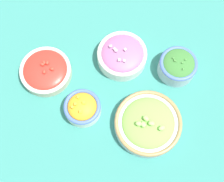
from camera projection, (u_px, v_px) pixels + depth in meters
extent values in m
plane|color=#337F75|center=(112.00, 94.00, 0.97)|extent=(3.00, 3.00, 0.00)
cylinder|color=#B2C1CC|center=(148.00, 124.00, 0.92)|extent=(0.20, 0.20, 0.03)
torus|color=#997A4C|center=(148.00, 122.00, 0.90)|extent=(0.20, 0.20, 0.01)
ellipsoid|color=#7ABC4C|center=(148.00, 122.00, 0.90)|extent=(0.15, 0.15, 0.04)
ellipsoid|color=#99D166|center=(139.00, 124.00, 0.88)|extent=(0.02, 0.02, 0.01)
ellipsoid|color=#99D166|center=(162.00, 128.00, 0.87)|extent=(0.02, 0.02, 0.01)
ellipsoid|color=#99D166|center=(146.00, 118.00, 0.88)|extent=(0.02, 0.02, 0.01)
ellipsoid|color=#99D166|center=(143.00, 124.00, 0.87)|extent=(0.02, 0.02, 0.01)
ellipsoid|color=#99D166|center=(151.00, 123.00, 0.87)|extent=(0.02, 0.02, 0.01)
ellipsoid|color=#99D166|center=(143.00, 124.00, 0.87)|extent=(0.02, 0.02, 0.01)
cylinder|color=silver|center=(83.00, 108.00, 0.93)|extent=(0.11, 0.11, 0.04)
torus|color=#4766B7|center=(82.00, 107.00, 0.91)|extent=(0.11, 0.11, 0.01)
ellipsoid|color=orange|center=(82.00, 107.00, 0.91)|extent=(0.09, 0.09, 0.04)
cube|color=#F4A828|center=(84.00, 103.00, 0.89)|extent=(0.01, 0.01, 0.01)
cube|color=#F4A828|center=(73.00, 107.00, 0.89)|extent=(0.01, 0.01, 0.01)
cube|color=#F4A828|center=(78.00, 97.00, 0.90)|extent=(0.01, 0.01, 0.01)
cube|color=#F4A828|center=(80.00, 112.00, 0.89)|extent=(0.01, 0.01, 0.01)
cube|color=#F4A828|center=(75.00, 104.00, 0.89)|extent=(0.01, 0.01, 0.01)
cylinder|color=silver|center=(122.00, 56.00, 0.99)|extent=(0.16, 0.16, 0.04)
torus|color=silver|center=(122.00, 53.00, 0.97)|extent=(0.16, 0.16, 0.01)
ellipsoid|color=#9E5B8E|center=(122.00, 53.00, 0.97)|extent=(0.13, 0.13, 0.03)
cube|color=#C699C1|center=(111.00, 46.00, 0.95)|extent=(0.01, 0.01, 0.01)
cube|color=#C699C1|center=(124.00, 61.00, 0.94)|extent=(0.01, 0.01, 0.01)
cube|color=#C699C1|center=(119.00, 60.00, 0.94)|extent=(0.01, 0.01, 0.01)
cube|color=#C699C1|center=(115.00, 49.00, 0.95)|extent=(0.01, 0.01, 0.01)
cube|color=#C699C1|center=(116.00, 51.00, 0.95)|extent=(0.01, 0.01, 0.01)
cube|color=#C699C1|center=(125.00, 50.00, 0.95)|extent=(0.01, 0.01, 0.01)
cylinder|color=#B2C1CC|center=(177.00, 67.00, 0.97)|extent=(0.12, 0.12, 0.05)
torus|color=#4766B7|center=(179.00, 63.00, 0.94)|extent=(0.12, 0.12, 0.01)
ellipsoid|color=#387533|center=(179.00, 63.00, 0.94)|extent=(0.10, 0.10, 0.03)
ellipsoid|color=#47893D|center=(176.00, 61.00, 0.93)|extent=(0.01, 0.01, 0.00)
ellipsoid|color=#47893D|center=(183.00, 69.00, 0.92)|extent=(0.01, 0.01, 0.00)
ellipsoid|color=#47893D|center=(185.00, 60.00, 0.93)|extent=(0.01, 0.01, 0.00)
ellipsoid|color=#47893D|center=(182.00, 63.00, 0.92)|extent=(0.01, 0.01, 0.00)
ellipsoid|color=#47893D|center=(174.00, 60.00, 0.93)|extent=(0.01, 0.01, 0.00)
ellipsoid|color=#47893D|center=(173.00, 58.00, 0.93)|extent=(0.01, 0.01, 0.00)
cylinder|color=beige|center=(46.00, 72.00, 0.98)|extent=(0.16, 0.16, 0.03)
torus|color=silver|center=(45.00, 70.00, 0.96)|extent=(0.16, 0.16, 0.01)
ellipsoid|color=red|center=(45.00, 70.00, 0.96)|extent=(0.14, 0.14, 0.03)
ellipsoid|color=red|center=(42.00, 64.00, 0.94)|extent=(0.02, 0.02, 0.01)
ellipsoid|color=red|center=(44.00, 62.00, 0.95)|extent=(0.02, 0.02, 0.01)
ellipsoid|color=red|center=(44.00, 72.00, 0.94)|extent=(0.01, 0.02, 0.01)
ellipsoid|color=red|center=(52.00, 69.00, 0.94)|extent=(0.02, 0.02, 0.01)
ellipsoid|color=red|center=(47.00, 63.00, 0.95)|extent=(0.01, 0.02, 0.01)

